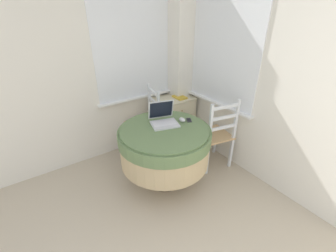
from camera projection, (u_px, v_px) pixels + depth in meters
corner_room_shell at (183, 82)px, 2.21m from camera, size 4.38×4.98×2.55m
round_dining_table at (165, 143)px, 2.54m from camera, size 1.04×1.04×0.76m
laptop at (163, 119)px, 2.55m from camera, size 0.37×0.36×0.24m
computer_mouse at (182, 120)px, 2.60m from camera, size 0.06×0.09×0.05m
cell_phone at (189, 120)px, 2.63m from camera, size 0.09×0.11×0.01m
dining_chair_near_back_window at (145, 124)px, 3.21m from camera, size 0.50×0.49×0.98m
dining_chair_near_right_window at (215, 135)px, 2.92m from camera, size 0.50×0.50×0.98m
corner_cabinet at (174, 119)px, 3.56m from camera, size 0.60×0.43×0.72m
book_on_cabinet at (180, 97)px, 3.39m from camera, size 0.15×0.21×0.02m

